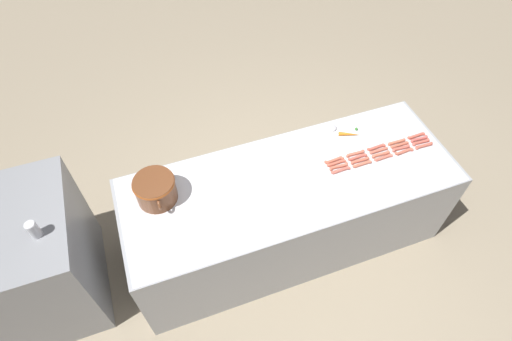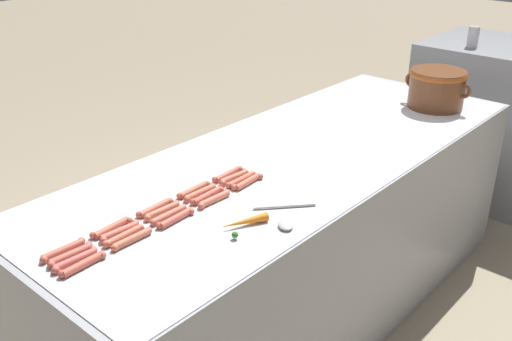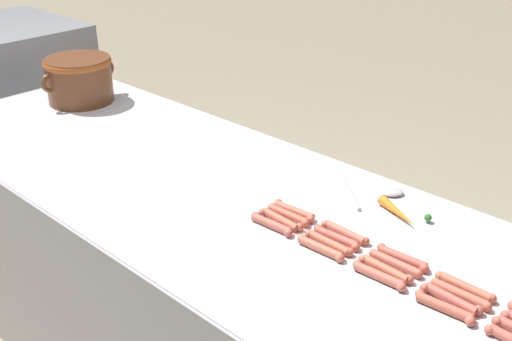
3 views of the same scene
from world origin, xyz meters
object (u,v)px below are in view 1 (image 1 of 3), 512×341
Objects in this scene: hot_dog_7 at (381,154)px; hot_dog_17 at (376,147)px; hot_dog_6 at (401,148)px; hot_dog_11 at (400,145)px; back_cabinet at (35,260)px; carrot at (350,134)px; hot_dog_3 at (362,164)px; hot_dog_13 at (357,157)px; hot_dog_10 at (419,139)px; hot_dog_14 at (336,163)px; hot_dog_1 at (404,151)px; soda_can at (33,230)px; hot_dog_5 at (421,142)px; hot_dog_15 at (416,136)px; hot_dog_2 at (383,158)px; hot_dog_18 at (355,154)px; hot_dog_9 at (339,166)px; hot_dog_16 at (397,142)px; serving_spoon at (331,132)px; bean_pot at (155,189)px; hot_dog_8 at (360,161)px; hot_dog_0 at (424,146)px; hot_dog_19 at (334,160)px; hot_dog_12 at (379,151)px; hot_dog_4 at (341,170)px.

hot_dog_17 is (0.07, -0.00, 0.00)m from hot_dog_7.
hot_dog_6 and hot_dog_11 have the same top height.
back_cabinet is 2.52m from carrot.
hot_dog_3 is 0.07m from hot_dog_13.
hot_dog_6 is 0.19m from hot_dog_10.
back_cabinet is at bearing 85.91° from hot_dog_14.
hot_dog_1 is at bearing -134.97° from carrot.
hot_dog_6 is 2.59m from soda_can.
soda_can is (0.01, 2.77, 0.21)m from hot_dog_10.
hot_dog_5 and hot_dog_17 have the same top height.
hot_dog_5 is 0.07m from hot_dog_15.
back_cabinet reaches higher than hot_dog_2.
hot_dog_18 is at bearing 90.45° from hot_dog_17.
hot_dog_6 is (0.04, 0.00, 0.00)m from hot_dog_1.
hot_dog_9 is 0.18m from hot_dog_13.
serving_spoon is at bearing 57.11° from hot_dog_16.
hot_dog_9 and hot_dog_14 have the same top height.
hot_dog_1 is at bearing -90.32° from hot_dog_2.
back_cabinet is at bearing 85.96° from hot_dog_6.
hot_dog_1 is 0.44× the size of bean_pot.
carrot is (0.19, -0.06, 0.00)m from hot_dog_18.
hot_dog_8 is at bearing -97.18° from bean_pot.
hot_dog_9 is at bearing 93.43° from hot_dog_11.
hot_dog_16 is at bearing -82.90° from hot_dog_9.
hot_dog_8 is 1.00× the size of hot_dog_14.
hot_dog_2 is 1.00× the size of hot_dog_18.
hot_dog_2 is 0.36m from hot_dog_5.
serving_spoon is at bearing 60.51° from hot_dog_5.
hot_dog_0 is at bearing -94.54° from back_cabinet.
bean_pot is (0.11, 1.49, 0.10)m from hot_dog_18.
hot_dog_2 is 1.00× the size of hot_dog_13.
hot_dog_2 is at bearing -95.97° from hot_dog_9.
back_cabinet is 6.33× the size of hot_dog_19.
hot_dog_11 is (0.07, -0.18, 0.00)m from hot_dog_2.
hot_dog_15 is at bearing -77.47° from hot_dog_11.
hot_dog_7 is (0.04, -0.18, 0.00)m from hot_dog_3.
hot_dog_7 is (-0.00, 0.36, 0.00)m from hot_dog_5.
hot_dog_2 is 1.00× the size of hot_dog_15.
hot_dog_6 is 1.00× the size of hot_dog_14.
hot_dog_3 is 0.18m from hot_dog_9.
hot_dog_19 is 0.31m from carrot.
hot_dog_12 is (0.04, 0.35, 0.00)m from hot_dog_5.
soda_can is at bearing 88.91° from hot_dog_7.
hot_dog_3 is at bearing 106.24° from hot_dog_16.
hot_dog_8 is 1.00× the size of hot_dog_10.
soda_can is (0.08, 2.05, 0.21)m from hot_dog_4.
hot_dog_9 is 0.54m from hot_dog_16.
hot_dog_18 is at bearing -89.31° from soda_can.
hot_dog_12 is 1.26× the size of soda_can.
hot_dog_4 is 1.00× the size of hot_dog_8.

